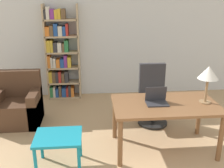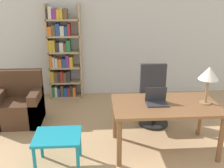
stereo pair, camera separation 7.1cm
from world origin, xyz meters
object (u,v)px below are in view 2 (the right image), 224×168
(laptop, at_px, (157,100))
(armchair, at_px, (19,106))
(bookshelf, at_px, (62,56))
(office_chair, at_px, (154,98))
(side_table_blue, at_px, (58,140))
(desk, at_px, (165,110))
(table_lamp, at_px, (209,74))

(laptop, distance_m, armchair, 2.52)
(armchair, distance_m, bookshelf, 1.52)
(office_chair, height_order, armchair, office_chair)
(side_table_blue, height_order, armchair, armchair)
(office_chair, distance_m, side_table_blue, 1.96)
(office_chair, xyz_separation_m, bookshelf, (-1.74, 1.37, 0.47))
(armchair, bearing_deg, laptop, -24.45)
(office_chair, bearing_deg, armchair, 176.01)
(side_table_blue, distance_m, bookshelf, 2.63)
(desk, distance_m, side_table_blue, 1.57)
(table_lamp, relative_size, office_chair, 0.51)
(desk, distance_m, bookshelf, 2.84)
(desk, bearing_deg, laptop, 171.72)
(laptop, bearing_deg, side_table_blue, -166.13)
(table_lamp, height_order, bookshelf, bookshelf)
(laptop, height_order, armchair, laptop)
(table_lamp, distance_m, bookshelf, 3.22)
(table_lamp, xyz_separation_m, bookshelf, (-2.29, 2.25, -0.22))
(desk, xyz_separation_m, armchair, (-2.39, 1.04, -0.33))
(side_table_blue, bearing_deg, office_chair, 37.74)
(laptop, distance_m, bookshelf, 2.73)
(laptop, xyz_separation_m, armchair, (-2.26, 1.03, -0.48))
(laptop, bearing_deg, office_chair, 79.27)
(bookshelf, bearing_deg, laptop, -54.57)
(office_chair, height_order, bookshelf, bookshelf)
(table_lamp, height_order, office_chair, table_lamp)
(desk, distance_m, office_chair, 0.89)
(desk, relative_size, bookshelf, 0.74)
(table_lamp, bearing_deg, office_chair, 121.84)
(armchair, xyz_separation_m, bookshelf, (0.68, 1.20, 0.64))
(armchair, bearing_deg, bookshelf, 60.53)
(desk, bearing_deg, side_table_blue, -167.95)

